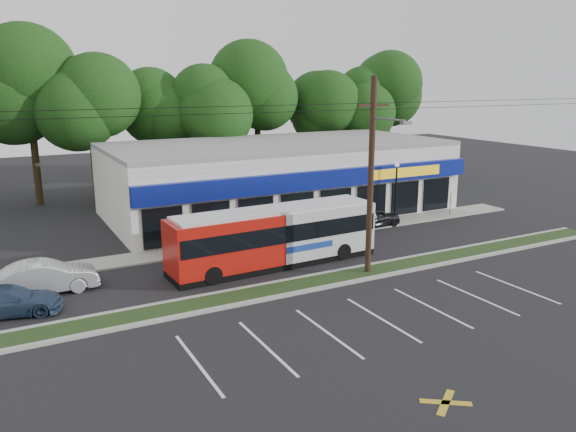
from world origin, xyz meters
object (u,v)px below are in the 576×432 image
at_px(car_dark, 373,217).
at_px(car_blue, 8,301).
at_px(lamp_post, 396,186).
at_px(pedestrian_b, 333,230).
at_px(metrobus, 275,235).
at_px(car_silver, 45,277).
at_px(utility_pole, 369,171).
at_px(pedestrian_a, 297,232).
at_px(sign_post, 451,195).

bearing_deg(car_dark, car_blue, 94.70).
xyz_separation_m(lamp_post, pedestrian_b, (-6.68, -2.35, -1.78)).
distance_m(metrobus, car_silver, 11.52).
xyz_separation_m(utility_pole, metrobus, (-3.45, 3.57, -3.74)).
distance_m(utility_pole, pedestrian_a, 7.35).
bearing_deg(car_dark, lamp_post, -88.64).
relative_size(car_dark, car_blue, 0.93).
relative_size(metrobus, car_dark, 2.91).
height_order(car_silver, car_blue, car_silver).
relative_size(car_dark, car_silver, 0.86).
distance_m(utility_pole, car_blue, 17.45).
relative_size(utility_pole, car_dark, 12.30).
xyz_separation_m(utility_pole, sign_post, (13.17, 7.65, -3.86)).
distance_m(metrobus, car_blue, 13.12).
distance_m(sign_post, car_silver, 28.15).
bearing_deg(utility_pole, metrobus, 133.96).
xyz_separation_m(metrobus, car_blue, (-13.07, -0.59, -1.04)).
relative_size(lamp_post, metrobus, 0.36).
bearing_deg(car_silver, pedestrian_b, -86.67).
bearing_deg(metrobus, pedestrian_a, 38.20).
bearing_deg(lamp_post, pedestrian_a, -167.04).
relative_size(car_dark, pedestrian_b, 2.28).
xyz_separation_m(car_blue, pedestrian_a, (15.68, 2.82, 0.34)).
bearing_deg(pedestrian_a, pedestrian_b, 137.00).
height_order(utility_pole, pedestrian_a, utility_pole).
bearing_deg(car_silver, utility_pole, -107.12).
xyz_separation_m(utility_pole, car_blue, (-16.52, 2.99, -4.78)).
height_order(sign_post, car_silver, sign_post).
bearing_deg(utility_pole, car_silver, 161.38).
bearing_deg(lamp_post, car_dark, -171.86).
xyz_separation_m(lamp_post, metrobus, (-11.61, -4.30, -1.00)).
height_order(utility_pole, metrobus, utility_pole).
bearing_deg(sign_post, pedestrian_a, -172.49).
bearing_deg(car_silver, car_blue, 141.74).
bearing_deg(sign_post, lamp_post, 177.42).
bearing_deg(car_silver, metrobus, -95.63).
bearing_deg(car_blue, car_dark, -65.65).
bearing_deg(metrobus, car_silver, 170.62).
bearing_deg(car_silver, pedestrian_a, -85.22).
bearing_deg(car_dark, metrobus, 106.02).
xyz_separation_m(metrobus, pedestrian_a, (2.61, 2.23, -0.70)).
distance_m(car_silver, pedestrian_b, 16.34).
relative_size(lamp_post, pedestrian_a, 2.19).
relative_size(metrobus, pedestrian_a, 6.09).
distance_m(car_blue, pedestrian_b, 18.19).
xyz_separation_m(car_silver, pedestrian_b, (16.33, 0.52, 0.12)).
bearing_deg(car_blue, car_silver, -26.90).
xyz_separation_m(sign_post, car_dark, (-7.10, -0.07, -0.86)).
bearing_deg(metrobus, pedestrian_b, 19.28).
distance_m(lamp_post, metrobus, 12.43).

